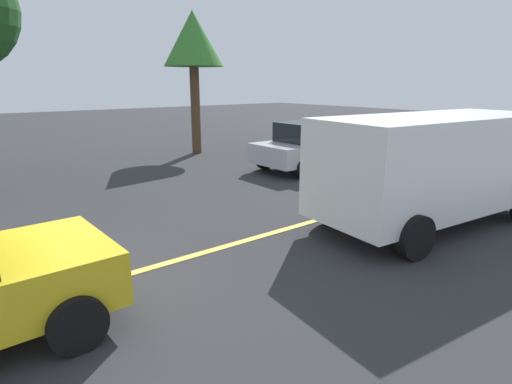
% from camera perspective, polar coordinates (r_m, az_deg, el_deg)
% --- Properties ---
extents(ground_plane, '(80.00, 80.00, 0.00)m').
position_cam_1_polar(ground_plane, '(6.44, -28.94, -13.24)').
color(ground_plane, '#2D2D30').
extents(lane_marking_centre, '(28.00, 0.16, 0.01)m').
position_cam_1_polar(lane_marking_centre, '(7.39, -5.37, -7.74)').
color(lane_marking_centre, '#E0D14C').
extents(white_van, '(5.39, 2.73, 2.20)m').
position_cam_1_polar(white_van, '(9.04, 23.06, 3.64)').
color(white_van, white).
rests_on(white_van, ground_plane).
extents(car_silver_far_lane, '(4.55, 2.14, 1.56)m').
position_cam_1_polar(car_silver_far_lane, '(14.22, 8.30, 6.38)').
color(car_silver_far_lane, '#B7BABF').
rests_on(car_silver_far_lane, ground_plane).
extents(tree_right_verge, '(2.32, 2.32, 5.49)m').
position_cam_1_polar(tree_right_verge, '(17.33, -8.58, 19.62)').
color(tree_right_verge, '#513823').
rests_on(tree_right_verge, ground_plane).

